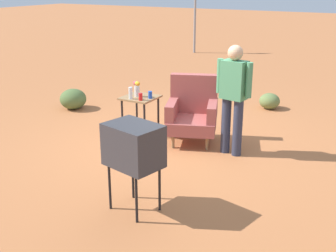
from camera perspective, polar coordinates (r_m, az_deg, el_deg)
ground_plane at (r=6.97m, az=1.02°, el=-2.37°), size 60.00×60.00×0.00m
armchair at (r=6.97m, az=3.25°, el=1.92°), size 0.99×1.00×1.06m
side_table at (r=7.40m, az=-3.68°, el=3.19°), size 0.56×0.56×0.62m
tv_on_stand at (r=4.77m, az=-4.54°, el=-2.64°), size 0.68×0.56×1.03m
person_standing at (r=6.38m, az=8.59°, el=4.25°), size 0.56×0.27×1.64m
road_sign at (r=15.59m, az=3.57°, el=14.63°), size 0.33×0.33×2.44m
soda_can_red at (r=7.13m, az=-3.63°, el=3.87°), size 0.07×0.07×0.12m
bottle_short_clear at (r=7.22m, az=-4.95°, el=4.34°), size 0.06×0.06×0.20m
soda_can_blue at (r=7.24m, az=-2.36°, el=4.12°), size 0.07×0.07×0.12m
flower_vase at (r=7.34m, az=-4.12°, el=4.99°), size 0.15×0.10×0.27m
shrub_near at (r=9.05m, az=13.21°, el=3.22°), size 0.41×0.41×0.32m
shrub_far at (r=9.00m, az=-12.38°, el=3.49°), size 0.53×0.53×0.41m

